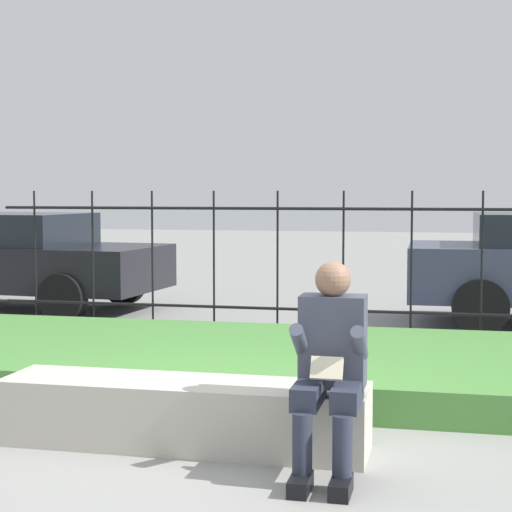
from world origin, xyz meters
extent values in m
plane|color=gray|center=(0.00, 0.00, 0.00)|extent=(60.00, 60.00, 0.00)
cube|color=#B7B2A3|center=(-0.16, 0.00, 0.21)|extent=(2.35, 0.55, 0.42)
cube|color=gray|center=(-0.16, 0.00, 0.04)|extent=(2.26, 0.51, 0.08)
cube|color=black|center=(0.71, -0.68, 0.04)|extent=(0.11, 0.26, 0.09)
cylinder|color=#282D3D|center=(0.71, -0.62, 0.26)|extent=(0.11, 0.11, 0.33)
cube|color=#282D3D|center=(0.71, -0.41, 0.48)|extent=(0.15, 0.42, 0.13)
cube|color=black|center=(0.93, -0.68, 0.04)|extent=(0.11, 0.26, 0.09)
cylinder|color=#282D3D|center=(0.93, -0.62, 0.26)|extent=(0.11, 0.11, 0.33)
cube|color=#282D3D|center=(0.93, -0.41, 0.48)|extent=(0.15, 0.42, 0.13)
cube|color=#424756|center=(0.82, -0.20, 0.75)|extent=(0.38, 0.24, 0.54)
sphere|color=#8C664C|center=(0.82, -0.22, 1.12)|extent=(0.21, 0.21, 0.21)
cylinder|color=#424756|center=(0.65, -0.36, 0.77)|extent=(0.08, 0.29, 0.24)
cylinder|color=#424756|center=(1.00, -0.36, 0.77)|extent=(0.08, 0.29, 0.24)
cube|color=beige|center=(0.82, -0.46, 0.64)|extent=(0.18, 0.09, 0.13)
cube|color=#4C893D|center=(0.00, 2.08, 0.13)|extent=(9.31, 2.75, 0.27)
cylinder|color=black|center=(0.00, 4.13, 0.33)|extent=(7.31, 0.03, 0.03)
cylinder|color=black|center=(0.00, 4.13, 1.44)|extent=(7.31, 0.03, 0.03)
cylinder|color=black|center=(-3.29, 4.13, 0.82)|extent=(0.02, 0.02, 1.64)
cylinder|color=black|center=(-2.56, 4.13, 0.82)|extent=(0.02, 0.02, 1.64)
cylinder|color=black|center=(-1.83, 4.13, 0.82)|extent=(0.02, 0.02, 1.64)
cylinder|color=black|center=(-1.10, 4.13, 0.82)|extent=(0.02, 0.02, 1.64)
cylinder|color=black|center=(-0.37, 4.13, 0.82)|extent=(0.02, 0.02, 1.64)
cylinder|color=black|center=(0.37, 4.13, 0.82)|extent=(0.02, 0.02, 1.64)
cylinder|color=black|center=(1.10, 4.13, 0.82)|extent=(0.02, 0.02, 1.64)
cylinder|color=black|center=(1.83, 4.13, 0.82)|extent=(0.02, 0.02, 1.64)
cube|color=black|center=(-4.47, 5.67, 0.60)|extent=(4.39, 2.10, 0.59)
cylinder|color=black|center=(-3.22, 4.70, 0.31)|extent=(0.62, 0.25, 0.61)
cylinder|color=black|center=(-3.08, 6.43, 0.31)|extent=(0.62, 0.25, 0.61)
cylinder|color=black|center=(1.85, 4.81, 0.32)|extent=(0.65, 0.21, 0.64)
cylinder|color=black|center=(1.82, 6.57, 0.32)|extent=(0.65, 0.21, 0.64)
camera|label=1|loc=(1.47, -5.13, 1.62)|focal=60.00mm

